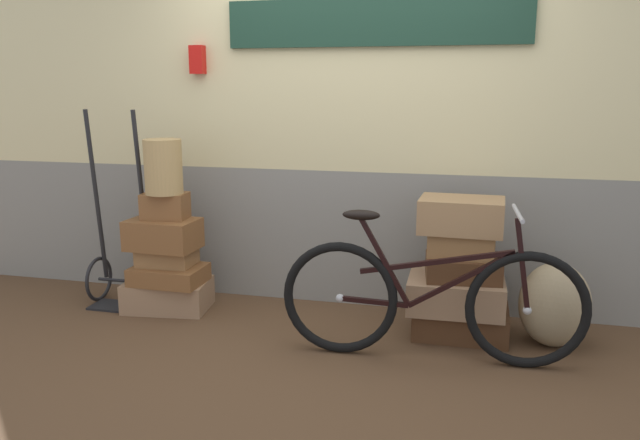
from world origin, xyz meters
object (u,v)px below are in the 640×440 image
object	(u,v)px
suitcase_0	(168,295)
bicycle	(430,300)
suitcase_7	(463,268)
suitcase_2	(167,256)
suitcase_6	(456,293)
suitcase_8	(462,244)
suitcase_5	(461,321)
wicker_basket	(163,167)
suitcase_1	(169,274)
suitcase_3	(163,234)
suitcase_9	(461,215)
luggage_trolley	(122,264)
burlap_sack	(555,305)
suitcase_4	(165,206)

from	to	relation	value
suitcase_0	bicycle	world-z (taller)	bicycle
suitcase_7	bicycle	distance (m)	0.44
suitcase_2	suitcase_6	distance (m)	2.03
suitcase_2	suitcase_8	bearing A→B (deg)	-1.85
suitcase_5	suitcase_8	xyz separation A→B (m)	(-0.02, -0.01, 0.52)
suitcase_5	suitcase_7	world-z (taller)	suitcase_7
suitcase_8	wicker_basket	distance (m)	2.09
suitcase_1	suitcase_3	world-z (taller)	suitcase_3
suitcase_3	suitcase_5	distance (m)	2.13
suitcase_9	suitcase_3	bearing A→B (deg)	-176.71
suitcase_1	suitcase_8	bearing A→B (deg)	1.74
luggage_trolley	burlap_sack	size ratio (longest dim) A/B	2.69
suitcase_5	suitcase_9	size ratio (longest dim) A/B	1.15
suitcase_8	suitcase_5	bearing A→B (deg)	44.88
wicker_basket	bicycle	size ratio (longest dim) A/B	0.22
suitcase_0	burlap_sack	xyz separation A→B (m)	(2.64, -0.03, 0.16)
suitcase_2	wicker_basket	size ratio (longest dim) A/B	1.01
luggage_trolley	bicycle	xyz separation A→B (m)	(2.27, -0.46, 0.06)
suitcase_4	bicycle	world-z (taller)	bicycle
suitcase_1	suitcase_3	xyz separation A→B (m)	(-0.04, 0.01, 0.29)
suitcase_8	luggage_trolley	distance (m)	2.45
suitcase_0	suitcase_8	world-z (taller)	suitcase_8
suitcase_7	burlap_sack	bearing A→B (deg)	-5.57
suitcase_2	suitcase_7	size ratio (longest dim) A/B	0.84
suitcase_2	suitcase_7	distance (m)	2.06
suitcase_0	suitcase_1	xyz separation A→B (m)	(0.04, -0.04, 0.17)
burlap_sack	suitcase_4	bearing A→B (deg)	178.99
suitcase_1	suitcase_3	bearing A→B (deg)	159.35
suitcase_1	wicker_basket	xyz separation A→B (m)	(-0.02, 0.03, 0.77)
suitcase_9	suitcase_1	bearing A→B (deg)	-176.28
luggage_trolley	burlap_sack	bearing A→B (deg)	-1.14
suitcase_8	wicker_basket	xyz separation A→B (m)	(-2.04, -0.01, 0.43)
suitcase_5	bicycle	xyz separation A→B (m)	(-0.18, -0.44, 0.28)
suitcase_5	wicker_basket	bearing A→B (deg)	-178.77
suitcase_4	suitcase_7	distance (m)	2.09
suitcase_2	suitcase_4	distance (m)	0.36
suitcase_9	burlap_sack	xyz separation A→B (m)	(0.59, -0.05, -0.53)
suitcase_4	burlap_sack	bearing A→B (deg)	-7.39
suitcase_1	luggage_trolley	world-z (taller)	luggage_trolley
suitcase_1	suitcase_4	bearing A→B (deg)	119.20
suitcase_6	suitcase_5	bearing A→B (deg)	44.20
suitcase_1	suitcase_9	bearing A→B (deg)	2.14
suitcase_0	suitcase_6	size ratio (longest dim) A/B	0.98
suitcase_1	suitcase_6	world-z (taller)	suitcase_6
suitcase_9	luggage_trolley	bearing A→B (deg)	-178.15
suitcase_1	suitcase_6	size ratio (longest dim) A/B	0.83
suitcase_2	suitcase_4	size ratio (longest dim) A/B	1.26
luggage_trolley	suitcase_5	bearing A→B (deg)	-0.34
suitcase_8	suitcase_9	distance (m)	0.18
suitcase_1	suitcase_9	distance (m)	2.08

